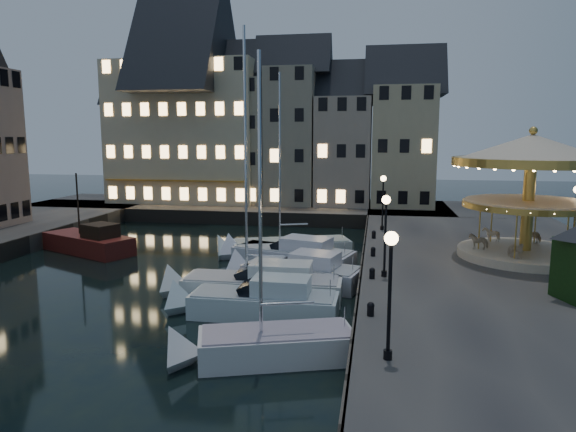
% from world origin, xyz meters
% --- Properties ---
extents(ground, '(160.00, 160.00, 0.00)m').
position_xyz_m(ground, '(0.00, 0.00, 0.00)').
color(ground, black).
rests_on(ground, ground).
extents(quay_east, '(16.00, 56.00, 1.30)m').
position_xyz_m(quay_east, '(14.00, 6.00, 0.65)').
color(quay_east, '#474442').
rests_on(quay_east, ground).
extents(quay_north, '(44.00, 12.00, 1.30)m').
position_xyz_m(quay_north, '(-8.00, 28.00, 0.65)').
color(quay_north, '#474442').
rests_on(quay_north, ground).
extents(quaywall_e, '(0.15, 44.00, 1.30)m').
position_xyz_m(quaywall_e, '(6.00, 6.00, 0.65)').
color(quaywall_e, '#47423A').
rests_on(quaywall_e, ground).
extents(quaywall_n, '(48.00, 0.15, 1.30)m').
position_xyz_m(quaywall_n, '(-6.00, 22.00, 0.65)').
color(quaywall_n, '#47423A').
rests_on(quaywall_n, ground).
extents(streetlamp_a, '(0.44, 0.44, 4.17)m').
position_xyz_m(streetlamp_a, '(7.20, -9.00, 4.02)').
color(streetlamp_a, black).
rests_on(streetlamp_a, quay_east).
extents(streetlamp_b, '(0.44, 0.44, 4.17)m').
position_xyz_m(streetlamp_b, '(7.20, 1.00, 4.02)').
color(streetlamp_b, black).
rests_on(streetlamp_b, quay_east).
extents(streetlamp_c, '(0.44, 0.44, 4.17)m').
position_xyz_m(streetlamp_c, '(7.20, 14.50, 4.02)').
color(streetlamp_c, black).
rests_on(streetlamp_c, quay_east).
extents(streetlamp_d, '(0.44, 0.44, 4.17)m').
position_xyz_m(streetlamp_d, '(18.50, 8.00, 4.02)').
color(streetlamp_d, black).
rests_on(streetlamp_d, quay_east).
extents(bollard_a, '(0.30, 0.30, 0.57)m').
position_xyz_m(bollard_a, '(6.60, -5.00, 1.60)').
color(bollard_a, black).
rests_on(bollard_a, quay_east).
extents(bollard_b, '(0.30, 0.30, 0.57)m').
position_xyz_m(bollard_b, '(6.60, 0.50, 1.60)').
color(bollard_b, black).
rests_on(bollard_b, quay_east).
extents(bollard_c, '(0.30, 0.30, 0.57)m').
position_xyz_m(bollard_c, '(6.60, 5.50, 1.60)').
color(bollard_c, black).
rests_on(bollard_c, quay_east).
extents(bollard_d, '(0.30, 0.30, 0.57)m').
position_xyz_m(bollard_d, '(6.60, 11.00, 1.60)').
color(bollard_d, black).
rests_on(bollard_d, quay_east).
extents(townhouse_na, '(5.50, 8.00, 12.80)m').
position_xyz_m(townhouse_na, '(-19.50, 30.00, 7.78)').
color(townhouse_na, tan).
rests_on(townhouse_na, quay_north).
extents(townhouse_nb, '(6.16, 8.00, 13.80)m').
position_xyz_m(townhouse_nb, '(-14.05, 30.00, 8.28)').
color(townhouse_nb, slate).
rests_on(townhouse_nb, quay_north).
extents(townhouse_nc, '(6.82, 8.00, 14.80)m').
position_xyz_m(townhouse_nc, '(-8.00, 30.00, 8.78)').
color(townhouse_nc, gray).
rests_on(townhouse_nc, quay_north).
extents(townhouse_nd, '(5.50, 8.00, 15.80)m').
position_xyz_m(townhouse_nd, '(-2.25, 30.00, 9.28)').
color(townhouse_nd, gray).
rests_on(townhouse_nd, quay_north).
extents(townhouse_ne, '(6.16, 8.00, 12.80)m').
position_xyz_m(townhouse_ne, '(3.20, 30.00, 7.78)').
color(townhouse_ne, gray).
rests_on(townhouse_ne, quay_north).
extents(townhouse_nf, '(6.82, 8.00, 13.80)m').
position_xyz_m(townhouse_nf, '(9.25, 30.00, 8.28)').
color(townhouse_nf, tan).
rests_on(townhouse_nf, quay_north).
extents(hotel_corner, '(17.60, 9.00, 16.80)m').
position_xyz_m(hotel_corner, '(-14.00, 30.00, 9.78)').
color(hotel_corner, beige).
rests_on(hotel_corner, quay_north).
extents(motorboat_a, '(6.91, 4.12, 11.50)m').
position_xyz_m(motorboat_a, '(2.60, -7.02, 0.54)').
color(motorboat_a, silver).
rests_on(motorboat_a, ground).
extents(motorboat_b, '(7.91, 2.32, 2.15)m').
position_xyz_m(motorboat_b, '(1.25, -2.36, 0.64)').
color(motorboat_b, silver).
rests_on(motorboat_b, ground).
extents(motorboat_c, '(9.30, 2.64, 12.36)m').
position_xyz_m(motorboat_c, '(0.58, 0.33, 0.68)').
color(motorboat_c, silver).
rests_on(motorboat_c, ground).
extents(motorboat_d, '(7.80, 4.27, 2.15)m').
position_xyz_m(motorboat_d, '(2.24, 3.28, 0.64)').
color(motorboat_d, silver).
rests_on(motorboat_d, ground).
extents(motorboat_e, '(8.99, 4.93, 2.15)m').
position_xyz_m(motorboat_e, '(1.06, 7.57, 0.64)').
color(motorboat_e, silver).
rests_on(motorboat_e, ground).
extents(motorboat_f, '(9.24, 5.25, 12.44)m').
position_xyz_m(motorboat_f, '(0.29, 10.15, 0.53)').
color(motorboat_f, silver).
rests_on(motorboat_f, ground).
extents(red_fishing_boat, '(7.93, 5.50, 5.96)m').
position_xyz_m(red_fishing_boat, '(-13.77, 8.68, 0.70)').
color(red_fishing_boat, '#5E1B16').
rests_on(red_fishing_boat, ground).
extents(carousel, '(8.74, 8.74, 7.64)m').
position_xyz_m(carousel, '(15.43, 6.61, 6.33)').
color(carousel, beige).
rests_on(carousel, quay_east).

